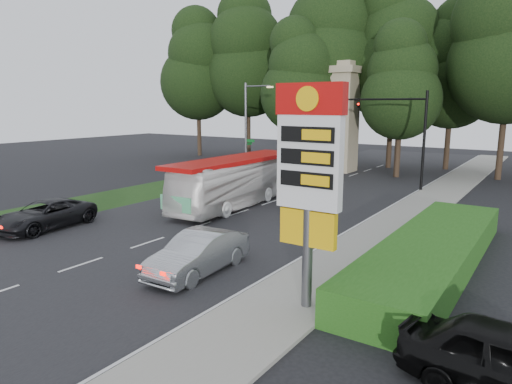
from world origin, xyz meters
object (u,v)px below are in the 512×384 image
Objects in this scene: gas_station_pylon at (309,167)px; suv_charcoal at (45,215)px; streetlight_signs at (248,126)px; transit_bus at (235,182)px; sedan_silver at (198,253)px; traffic_signal_mast at (406,126)px; monument at (342,117)px.

gas_station_pylon is 1.33× the size of suv_charcoal.
gas_station_pylon reaches higher than suv_charcoal.
streetlight_signs reaches higher than transit_bus.
streetlight_signs is (-16.19, 20.01, -0.01)m from gas_station_pylon.
sedan_silver is (5.72, -10.06, -0.73)m from transit_bus.
streetlight_signs is 19.54m from suv_charcoal.
streetlight_signs is at bearing 116.35° from transit_bus.
traffic_signal_mast reaches higher than transit_bus.
traffic_signal_mast is 1.39× the size of suv_charcoal.
streetlight_signs is at bearing 117.03° from sedan_silver.
monument is (-7.68, 6.00, 0.43)m from traffic_signal_mast.
traffic_signal_mast is at bearing 99.09° from gas_station_pylon.
monument reaches higher than gas_station_pylon.
traffic_signal_mast is 13.81m from transit_bus.
transit_bus is at bearing -121.38° from traffic_signal_mast.
streetlight_signs is at bearing 128.96° from gas_station_pylon.
transit_bus is (0.68, -17.47, -3.60)m from monument.
streetlight_signs is 9.44m from monument.
sedan_silver is at bearing -76.91° from monument.
traffic_signal_mast is 24.59m from suv_charcoal.
streetlight_signs is 11.43m from transit_bus.
transit_bus is at bearing 116.41° from sedan_silver.
traffic_signal_mast is at bearing 54.09° from transit_bus.
suv_charcoal is at bearing 174.78° from sedan_silver.
sedan_silver is at bearing 174.37° from gas_station_pylon.
traffic_signal_mast is 0.72× the size of monument.
monument is at bearing 142.00° from traffic_signal_mast.
monument is 27.83m from suv_charcoal.
streetlight_signs reaches higher than suv_charcoal.
gas_station_pylon is at bearing -68.20° from monument.
monument reaches higher than sedan_silver.
monument is at bearing 111.80° from gas_station_pylon.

